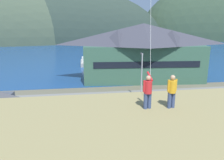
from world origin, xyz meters
TOP-DOWN VIEW (x-y plane):
  - ground_plane at (0.00, 0.00)m, footprint 600.00×600.00m
  - parking_lot_pad at (0.00, 5.00)m, footprint 40.00×20.00m
  - bay_water at (0.00, 60.00)m, footprint 360.00×84.00m
  - far_hill_east_peak at (-9.43, 112.85)m, footprint 108.80×46.51m
  - far_hill_center_saddle at (85.18, 121.82)m, footprint 103.09×54.67m
  - harbor_lodge at (7.59, 21.98)m, footprint 23.64×11.11m
  - wharf_dock at (0.54, 34.71)m, footprint 3.20×14.80m
  - moored_boat_wharfside at (-2.85, 38.42)m, footprint 2.26×6.67m
  - parked_car_front_row_end at (8.10, 7.05)m, footprint 4.25×2.15m
  - parked_car_mid_row_center at (-3.31, -0.66)m, footprint 4.25×2.15m
  - parked_car_lone_by_shed at (-10.52, -0.28)m, footprint 4.23×2.12m
  - parked_car_front_row_red at (10.59, 1.30)m, footprint 4.21×2.08m
  - parked_car_mid_row_far at (-4.10, 7.15)m, footprint 4.29×2.22m
  - parking_light_pole at (4.21, 10.56)m, footprint 0.24×0.78m
  - person_kite_flyer at (-0.75, -7.88)m, footprint 0.52×0.69m
  - person_companion at (0.50, -7.97)m, footprint 0.54×0.40m

SIDE VIEW (x-z plane):
  - ground_plane at x=0.00m, z-range 0.00..0.00m
  - far_hill_east_peak at x=-9.43m, z-range -28.80..28.80m
  - far_hill_center_saddle at x=85.18m, z-range -36.63..36.63m
  - bay_water at x=0.00m, z-range 0.00..0.03m
  - parking_lot_pad at x=0.00m, z-range 0.00..0.10m
  - wharf_dock at x=0.54m, z-range 0.00..0.70m
  - moored_boat_wharfside at x=-2.85m, z-range -0.36..1.80m
  - parked_car_front_row_end at x=8.10m, z-range 0.15..1.97m
  - parked_car_mid_row_center at x=-3.31m, z-range 0.15..1.97m
  - parked_car_lone_by_shed at x=-10.52m, z-range 0.15..1.97m
  - parked_car_front_row_red at x=10.59m, z-range 0.15..1.97m
  - parked_car_mid_row_far at x=-4.10m, z-range 0.15..1.97m
  - parking_light_pole at x=4.21m, z-range 0.63..7.20m
  - harbor_lodge at x=7.59m, z-range 0.33..10.84m
  - person_companion at x=0.50m, z-range 6.52..8.26m
  - person_kite_flyer at x=-0.75m, z-range 6.48..8.33m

